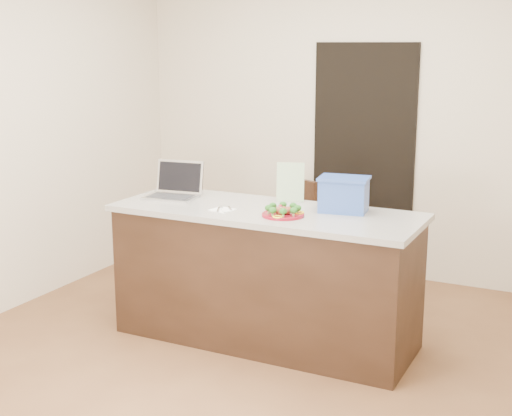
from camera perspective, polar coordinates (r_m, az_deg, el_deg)
The scene contains 16 objects.
ground at distance 4.79m, azimuth -0.57°, elevation -11.50°, with size 4.00×4.00×0.00m, color brown.
room_shell at distance 4.38m, azimuth -0.62°, elevation 8.19°, with size 4.00×4.00×4.00m.
doorway at distance 6.24m, azimuth 8.55°, elevation 3.76°, with size 0.90×0.02×2.00m, color black.
island at distance 4.83m, azimuth 0.77°, elevation -5.40°, with size 2.06×0.76×0.92m.
plate at distance 4.52m, azimuth 2.18°, elevation -0.52°, with size 0.27×0.27×0.02m.
meatballs at distance 4.52m, azimuth 2.16°, elevation -0.20°, with size 0.11×0.11×0.04m.
broccoli at distance 4.51m, azimuth 2.18°, elevation 0.00°, with size 0.22×0.22×0.04m.
pepper_rings at distance 4.52m, azimuth 2.18°, elevation -0.40°, with size 0.25×0.23×0.01m.
napkin at distance 4.68m, azimuth -2.70°, elevation -0.14°, with size 0.14×0.14×0.01m, color white.
fork at distance 4.70m, azimuth -2.85°, elevation -0.02°, with size 0.07×0.17×0.00m.
knife at distance 4.66m, azimuth -2.47°, elevation -0.14°, with size 0.07×0.17×0.01m.
yogurt_bottle at distance 4.54m, azimuth 1.95°, elevation -0.24°, with size 0.03×0.03×0.07m.
laptop at distance 5.11m, azimuth -6.48°, elevation 1.65°, with size 0.39×0.32×0.25m.
leaflet at distance 4.92m, azimuth 2.77°, elevation 2.07°, with size 0.19×0.00×0.27m, color silver.
blue_box at distance 4.65m, azimuth 7.03°, elevation 1.11°, with size 0.35×0.28×0.23m.
chair at distance 5.67m, azimuth 2.92°, elevation -1.83°, with size 0.55×0.57×0.94m.
Camera 1 is at (1.98, -3.88, 1.99)m, focal length 50.00 mm.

